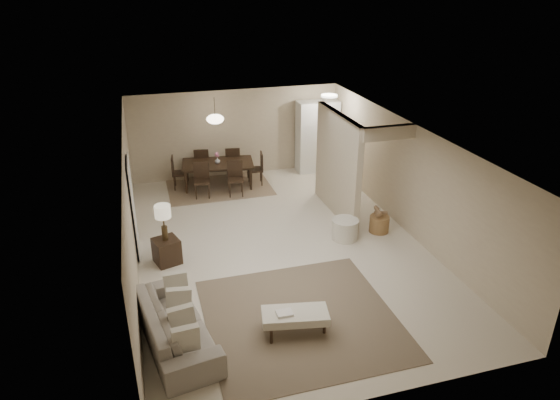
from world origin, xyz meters
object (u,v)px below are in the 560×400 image
object	(u,v)px
round_pouf	(345,229)
wicker_basket	(379,224)
side_table	(167,251)
sofa	(175,324)
ottoman_bench	(295,316)
dining_table	(218,175)
pantry_cabinet	(317,136)

from	to	relation	value
round_pouf	wicker_basket	distance (m)	0.89
side_table	sofa	bearing A→B (deg)	-91.14
ottoman_bench	dining_table	distance (m)	6.54
pantry_cabinet	side_table	distance (m)	6.37
dining_table	side_table	bearing A→B (deg)	-106.43
ottoman_bench	round_pouf	bearing A→B (deg)	63.97
round_pouf	wicker_basket	bearing A→B (deg)	6.43
pantry_cabinet	side_table	size ratio (longest dim) A/B	3.98
wicker_basket	round_pouf	bearing A→B (deg)	-173.57
pantry_cabinet	round_pouf	size ratio (longest dim) A/B	3.53
wicker_basket	dining_table	xyz separation A→B (m)	(-3.08, 3.70, 0.15)
pantry_cabinet	ottoman_bench	distance (m)	7.60
ottoman_bench	wicker_basket	distance (m)	4.08
ottoman_bench	dining_table	xyz separation A→B (m)	(-0.15, 6.54, 0.03)
sofa	ottoman_bench	bearing A→B (deg)	-108.50
ottoman_bench	dining_table	world-z (taller)	dining_table
ottoman_bench	pantry_cabinet	bearing A→B (deg)	78.11
pantry_cabinet	dining_table	bearing A→B (deg)	-171.62
wicker_basket	side_table	bearing A→B (deg)	-179.66
sofa	dining_table	size ratio (longest dim) A/B	1.20
ottoman_bench	wicker_basket	bearing A→B (deg)	54.76
ottoman_bench	side_table	size ratio (longest dim) A/B	2.20
pantry_cabinet	sofa	xyz separation A→B (m)	(-4.80, -6.69, -0.71)
ottoman_bench	side_table	world-z (taller)	side_table
sofa	round_pouf	xyz separation A→B (m)	(3.94, 2.44, -0.11)
sofa	round_pouf	distance (m)	4.63
wicker_basket	dining_table	size ratio (longest dim) A/B	0.23
wicker_basket	sofa	bearing A→B (deg)	-152.27
round_pouf	side_table	bearing A→B (deg)	178.94
round_pouf	wicker_basket	xyz separation A→B (m)	(0.89, 0.10, -0.04)
sofa	wicker_basket	bearing A→B (deg)	-71.79
round_pouf	wicker_basket	world-z (taller)	round_pouf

